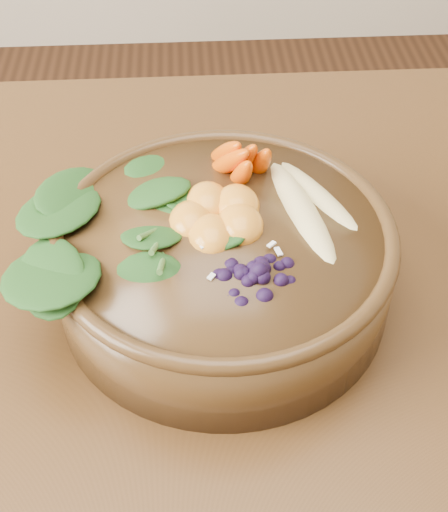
{
  "coord_description": "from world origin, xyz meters",
  "views": [
    {
      "loc": [
        0.07,
        -0.37,
        1.22
      ],
      "look_at": [
        0.09,
        0.06,
        0.8
      ],
      "focal_mm": 50.0,
      "sensor_mm": 36.0,
      "label": 1
    }
  ],
  "objects": [
    {
      "name": "carrot_cluster",
      "position": [
        0.11,
        0.15,
        0.87
      ],
      "size": [
        0.08,
        0.08,
        0.08
      ],
      "primitive_type": null,
      "rotation": [
        0.0,
        0.0,
        0.36
      ],
      "color": "#D94C00",
      "rests_on": "stoneware_bowl"
    },
    {
      "name": "stoneware_bowl",
      "position": [
        0.09,
        0.06,
        0.79
      ],
      "size": [
        0.37,
        0.37,
        0.08
      ],
      "primitive_type": "cylinder",
      "rotation": [
        0.0,
        0.0,
        0.36
      ],
      "color": "#4B3117",
      "rests_on": "dining_table"
    },
    {
      "name": "kale_heap",
      "position": [
        0.03,
        0.1,
        0.85
      ],
      "size": [
        0.24,
        0.22,
        0.04
      ],
      "primitive_type": null,
      "rotation": [
        0.0,
        0.0,
        0.36
      ],
      "color": "#224E1A",
      "rests_on": "stoneware_bowl"
    },
    {
      "name": "coconut_flakes",
      "position": [
        0.1,
        0.05,
        0.83
      ],
      "size": [
        0.11,
        0.1,
        0.01
      ],
      "primitive_type": null,
      "rotation": [
        0.0,
        0.0,
        0.36
      ],
      "color": "white",
      "rests_on": "stoneware_bowl"
    },
    {
      "name": "blueberry_pile",
      "position": [
        0.12,
        0.01,
        0.85
      ],
      "size": [
        0.16,
        0.14,
        0.04
      ],
      "primitive_type": null,
      "rotation": [
        0.0,
        0.0,
        0.36
      ],
      "color": "black",
      "rests_on": "stoneware_bowl"
    },
    {
      "name": "mandarin_cluster",
      "position": [
        0.09,
        0.08,
        0.84
      ],
      "size": [
        0.11,
        0.11,
        0.03
      ],
      "primitive_type": null,
      "rotation": [
        0.0,
        0.0,
        0.36
      ],
      "color": "orange",
      "rests_on": "stoneware_bowl"
    },
    {
      "name": "banana_halves",
      "position": [
        0.17,
        0.1,
        0.84
      ],
      "size": [
        0.09,
        0.17,
        0.03
      ],
      "rotation": [
        0.0,
        0.0,
        0.36
      ],
      "color": "#E0CC84",
      "rests_on": "stoneware_bowl"
    },
    {
      "name": "dining_table",
      "position": [
        0.0,
        0.0,
        0.66
      ],
      "size": [
        1.6,
        0.9,
        0.75
      ],
      "color": "#331C0C",
      "rests_on": "ground"
    }
  ]
}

